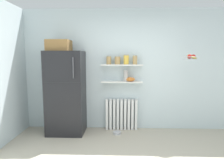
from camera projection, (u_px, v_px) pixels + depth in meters
name	position (u px, v px, depth m)	size (l,w,h in m)	color
ground_plane	(128.00, 161.00, 3.18)	(7.04, 7.04, 0.00)	#B2A893
back_wall	(126.00, 70.00, 4.54)	(7.04, 0.10, 2.60)	silver
refrigerator	(66.00, 90.00, 4.28)	(0.74, 0.66, 1.93)	black
radiator	(121.00, 114.00, 4.54)	(0.69, 0.12, 0.67)	white
wall_shelf_lower	(122.00, 82.00, 4.41)	(0.87, 0.22, 0.03)	white
wall_shelf_upper	(122.00, 65.00, 4.36)	(0.87, 0.22, 0.03)	white
storage_jar_0	(109.00, 60.00, 4.36)	(0.10, 0.10, 0.18)	tan
storage_jar_1	(117.00, 60.00, 4.36)	(0.12, 0.12, 0.18)	tan
storage_jar_2	(126.00, 60.00, 4.35)	(0.11, 0.11, 0.21)	yellow
storage_jar_3	(135.00, 60.00, 4.34)	(0.09, 0.09, 0.19)	tan
vase	(126.00, 76.00, 4.39)	(0.10, 0.10, 0.24)	#B2ADA8
shelf_bowl	(130.00, 79.00, 4.40)	(0.20, 0.20, 0.09)	orange
pet_food_bowl	(117.00, 133.00, 4.29)	(0.17, 0.17, 0.05)	#B7B7BC
hanging_fruit_basket	(191.00, 57.00, 3.95)	(0.32, 0.32, 0.10)	#B2B2B7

